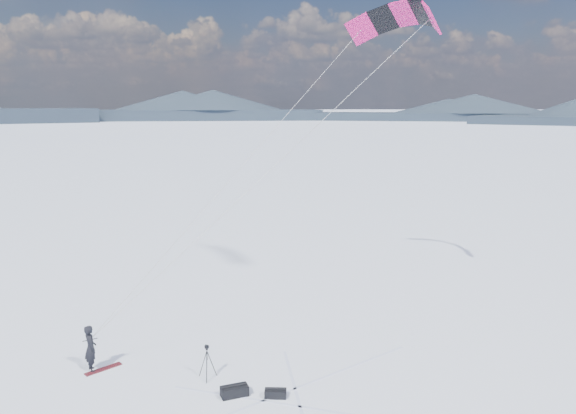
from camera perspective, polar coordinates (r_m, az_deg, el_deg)
name	(u,v)px	position (r m, az deg, el deg)	size (l,w,h in m)	color
ground	(156,389)	(21.62, -13.29, -17.51)	(1800.00, 1800.00, 0.00)	white
horizon_hills	(151,283)	(20.09, -13.76, -7.48)	(704.00, 704.42, 9.36)	black
snow_tracks	(114,400)	(21.26, -17.24, -18.20)	(13.93, 10.25, 0.01)	silver
snowkiter	(92,370)	(23.54, -19.29, -15.40)	(0.66, 0.43, 1.82)	black
snowboard	(103,369)	(23.48, -18.25, -15.36)	(1.44, 0.27, 0.04)	maroon
tripod	(207,357)	(21.61, -8.24, -14.84)	(0.66, 0.67, 1.30)	black
gear_bag_a	(235,391)	(20.63, -5.46, -18.10)	(0.96, 0.47, 0.42)	black
gear_bag_b	(275,393)	(20.50, -1.28, -18.38)	(0.83, 0.62, 0.34)	black
power_kite	(396,21)	(28.90, 10.96, 18.04)	(16.07, 6.42, 13.65)	#D2176B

